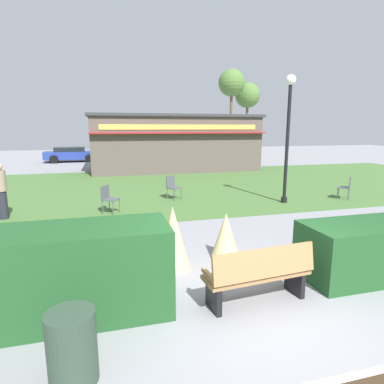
{
  "coord_description": "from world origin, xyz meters",
  "views": [
    {
      "loc": [
        -2.12,
        -3.89,
        2.68
      ],
      "look_at": [
        0.03,
        4.06,
        1.05
      ],
      "focal_mm": 30.12,
      "sensor_mm": 36.0,
      "label": 1
    }
  ],
  "objects_px": {
    "cafe_chair_center": "(173,185)",
    "parked_car_center_slot": "(132,153)",
    "cafe_chair_west": "(108,197)",
    "tree_left_bg": "(248,96)",
    "cafe_chair_east": "(347,186)",
    "park_bench": "(259,274)",
    "food_kiosk": "(173,142)",
    "tree_right_bg": "(232,84)",
    "trash_bin": "(72,347)",
    "lamppost_mid": "(288,125)",
    "parked_car_west_slot": "(71,154)",
    "person_strolling": "(1,191)"
  },
  "relations": [
    {
      "from": "cafe_chair_center",
      "to": "parked_car_center_slot",
      "type": "height_order",
      "value": "parked_car_center_slot"
    },
    {
      "from": "cafe_chair_west",
      "to": "cafe_chair_center",
      "type": "height_order",
      "value": "same"
    },
    {
      "from": "tree_left_bg",
      "to": "cafe_chair_east",
      "type": "bearing_deg",
      "value": -105.97
    },
    {
      "from": "tree_left_bg",
      "to": "cafe_chair_west",
      "type": "bearing_deg",
      "value": -123.06
    },
    {
      "from": "park_bench",
      "to": "cafe_chair_west",
      "type": "bearing_deg",
      "value": 109.08
    },
    {
      "from": "food_kiosk",
      "to": "cafe_chair_center",
      "type": "height_order",
      "value": "food_kiosk"
    },
    {
      "from": "park_bench",
      "to": "food_kiosk",
      "type": "xyz_separation_m",
      "value": [
        2.21,
        16.84,
        1.28
      ]
    },
    {
      "from": "cafe_chair_west",
      "to": "tree_right_bg",
      "type": "xyz_separation_m",
      "value": [
        13.27,
        22.77,
        6.77
      ]
    },
    {
      "from": "trash_bin",
      "to": "cafe_chair_center",
      "type": "xyz_separation_m",
      "value": [
        2.89,
        8.68,
        0.13
      ]
    },
    {
      "from": "trash_bin",
      "to": "tree_right_bg",
      "type": "relative_size",
      "value": 0.09
    },
    {
      "from": "lamppost_mid",
      "to": "parked_car_west_slot",
      "type": "distance_m",
      "value": 19.8
    },
    {
      "from": "food_kiosk",
      "to": "tree_right_bg",
      "type": "relative_size",
      "value": 1.21
    },
    {
      "from": "parked_car_center_slot",
      "to": "cafe_chair_east",
      "type": "bearing_deg",
      "value": -69.45
    },
    {
      "from": "cafe_chair_center",
      "to": "tree_right_bg",
      "type": "height_order",
      "value": "tree_right_bg"
    },
    {
      "from": "park_bench",
      "to": "parked_car_west_slot",
      "type": "bearing_deg",
      "value": 101.5
    },
    {
      "from": "person_strolling",
      "to": "parked_car_west_slot",
      "type": "distance_m",
      "value": 17.29
    },
    {
      "from": "tree_left_bg",
      "to": "tree_right_bg",
      "type": "bearing_deg",
      "value": -147.61
    },
    {
      "from": "cafe_chair_center",
      "to": "tree_right_bg",
      "type": "relative_size",
      "value": 0.1
    },
    {
      "from": "trash_bin",
      "to": "cafe_chair_west",
      "type": "relative_size",
      "value": 0.9
    },
    {
      "from": "person_strolling",
      "to": "tree_left_bg",
      "type": "relative_size",
      "value": 0.22
    },
    {
      "from": "tree_right_bg",
      "to": "parked_car_west_slot",
      "type": "bearing_deg",
      "value": -161.39
    },
    {
      "from": "cafe_chair_west",
      "to": "tree_left_bg",
      "type": "xyz_separation_m",
      "value": [
        15.91,
        24.44,
        5.75
      ]
    },
    {
      "from": "lamppost_mid",
      "to": "tree_right_bg",
      "type": "height_order",
      "value": "tree_right_bg"
    },
    {
      "from": "cafe_chair_center",
      "to": "tree_left_bg",
      "type": "distance_m",
      "value": 27.22
    },
    {
      "from": "trash_bin",
      "to": "food_kiosk",
      "type": "distance_m",
      "value": 18.45
    },
    {
      "from": "food_kiosk",
      "to": "cafe_chair_west",
      "type": "distance_m",
      "value": 11.52
    },
    {
      "from": "cafe_chair_west",
      "to": "tree_right_bg",
      "type": "distance_m",
      "value": 27.21
    },
    {
      "from": "trash_bin",
      "to": "cafe_chair_center",
      "type": "bearing_deg",
      "value": 71.6
    },
    {
      "from": "lamppost_mid",
      "to": "person_strolling",
      "type": "bearing_deg",
      "value": 178.31
    },
    {
      "from": "cafe_chair_east",
      "to": "park_bench",
      "type": "bearing_deg",
      "value": -138.17
    },
    {
      "from": "trash_bin",
      "to": "tree_right_bg",
      "type": "xyz_separation_m",
      "value": [
        13.74,
        29.93,
        6.89
      ]
    },
    {
      "from": "lamppost_mid",
      "to": "food_kiosk",
      "type": "xyz_separation_m",
      "value": [
        -1.88,
        10.74,
        -1.04
      ]
    },
    {
      "from": "cafe_chair_west",
      "to": "tree_right_bg",
      "type": "relative_size",
      "value": 0.1
    },
    {
      "from": "person_strolling",
      "to": "parked_car_west_slot",
      "type": "xyz_separation_m",
      "value": [
        0.42,
        17.29,
        -0.22
      ]
    },
    {
      "from": "cafe_chair_center",
      "to": "tree_left_bg",
      "type": "bearing_deg",
      "value": 59.53
    },
    {
      "from": "trash_bin",
      "to": "parked_car_center_slot",
      "type": "height_order",
      "value": "parked_car_center_slot"
    },
    {
      "from": "tree_left_bg",
      "to": "trash_bin",
      "type": "bearing_deg",
      "value": -117.39
    },
    {
      "from": "lamppost_mid",
      "to": "trash_bin",
      "type": "distance_m",
      "value": 10.01
    },
    {
      "from": "cafe_chair_west",
      "to": "trash_bin",
      "type": "bearing_deg",
      "value": -93.77
    },
    {
      "from": "lamppost_mid",
      "to": "trash_bin",
      "type": "height_order",
      "value": "lamppost_mid"
    },
    {
      "from": "trash_bin",
      "to": "tree_left_bg",
      "type": "relative_size",
      "value": 0.1
    },
    {
      "from": "park_bench",
      "to": "person_strolling",
      "type": "relative_size",
      "value": 1.03
    },
    {
      "from": "lamppost_mid",
      "to": "cafe_chair_east",
      "type": "bearing_deg",
      "value": -2.67
    },
    {
      "from": "trash_bin",
      "to": "cafe_chair_center",
      "type": "height_order",
      "value": "cafe_chair_center"
    },
    {
      "from": "park_bench",
      "to": "tree_right_bg",
      "type": "distance_m",
      "value": 31.81
    },
    {
      "from": "food_kiosk",
      "to": "parked_car_center_slot",
      "type": "height_order",
      "value": "food_kiosk"
    },
    {
      "from": "cafe_chair_east",
      "to": "parked_car_center_slot",
      "type": "relative_size",
      "value": 0.21
    },
    {
      "from": "food_kiosk",
      "to": "cafe_chair_east",
      "type": "relative_size",
      "value": 11.97
    },
    {
      "from": "park_bench",
      "to": "cafe_chair_east",
      "type": "distance_m",
      "value": 8.96
    },
    {
      "from": "tree_left_bg",
      "to": "cafe_chair_center",
      "type": "bearing_deg",
      "value": -120.47
    }
  ]
}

